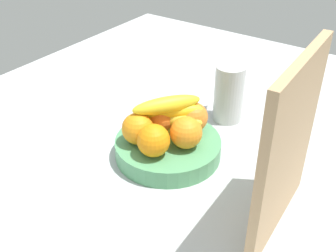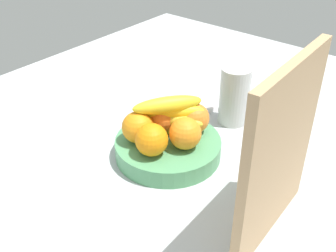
{
  "view_description": "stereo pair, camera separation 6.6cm",
  "coord_description": "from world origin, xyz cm",
  "px_view_note": "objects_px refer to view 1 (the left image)",
  "views": [
    {
      "loc": [
        66.08,
        50.46,
        61.86
      ],
      "look_at": [
        -2.49,
        2.76,
        8.53
      ],
      "focal_mm": 44.64,
      "sensor_mm": 36.0,
      "label": 1
    },
    {
      "loc": [
        62.09,
        55.74,
        61.86
      ],
      "look_at": [
        -2.49,
        2.76,
        8.53
      ],
      "focal_mm": 44.64,
      "sensor_mm": 36.0,
      "label": 2
    }
  ],
  "objects_px": {
    "banana_bunch": "(168,115)",
    "cutting_board": "(288,149)",
    "orange_center": "(193,117)",
    "orange_front_left": "(154,140)",
    "fruit_bowl": "(168,147)",
    "orange_back_left": "(161,118)",
    "orange_front_right": "(186,133)",
    "thermos_tumbler": "(229,93)",
    "jar_lid": "(196,104)",
    "orange_back_right": "(138,129)"
  },
  "relations": [
    {
      "from": "orange_front_right",
      "to": "orange_back_left",
      "type": "relative_size",
      "value": 1.0
    },
    {
      "from": "orange_back_left",
      "to": "jar_lid",
      "type": "bearing_deg",
      "value": -172.03
    },
    {
      "from": "orange_back_right",
      "to": "thermos_tumbler",
      "type": "relative_size",
      "value": 0.47
    },
    {
      "from": "orange_back_right",
      "to": "banana_bunch",
      "type": "bearing_deg",
      "value": 152.42
    },
    {
      "from": "fruit_bowl",
      "to": "orange_back_right",
      "type": "bearing_deg",
      "value": -48.27
    },
    {
      "from": "orange_back_right",
      "to": "orange_back_left",
      "type": "bearing_deg",
      "value": 166.01
    },
    {
      "from": "jar_lid",
      "to": "orange_front_right",
      "type": "bearing_deg",
      "value": 25.79
    },
    {
      "from": "fruit_bowl",
      "to": "cutting_board",
      "type": "distance_m",
      "value": 0.35
    },
    {
      "from": "fruit_bowl",
      "to": "orange_back_left",
      "type": "xyz_separation_m",
      "value": [
        -0.02,
        -0.04,
        0.06
      ]
    },
    {
      "from": "orange_front_left",
      "to": "jar_lid",
      "type": "height_order",
      "value": "orange_front_left"
    },
    {
      "from": "banana_bunch",
      "to": "thermos_tumbler",
      "type": "relative_size",
      "value": 1.08
    },
    {
      "from": "fruit_bowl",
      "to": "orange_back_left",
      "type": "height_order",
      "value": "orange_back_left"
    },
    {
      "from": "cutting_board",
      "to": "fruit_bowl",
      "type": "bearing_deg",
      "value": -104.05
    },
    {
      "from": "orange_back_right",
      "to": "thermos_tumbler",
      "type": "distance_m",
      "value": 0.3
    },
    {
      "from": "orange_back_left",
      "to": "banana_bunch",
      "type": "xyz_separation_m",
      "value": [
        -0.0,
        0.02,
        0.01
      ]
    },
    {
      "from": "banana_bunch",
      "to": "orange_front_right",
      "type": "bearing_deg",
      "value": 72.19
    },
    {
      "from": "fruit_bowl",
      "to": "orange_back_left",
      "type": "bearing_deg",
      "value": -120.2
    },
    {
      "from": "orange_center",
      "to": "cutting_board",
      "type": "xyz_separation_m",
      "value": [
        0.13,
        0.28,
        0.1
      ]
    },
    {
      "from": "orange_center",
      "to": "thermos_tumbler",
      "type": "xyz_separation_m",
      "value": [
        -0.17,
        0.01,
        -0.0
      ]
    },
    {
      "from": "orange_back_left",
      "to": "thermos_tumbler",
      "type": "bearing_deg",
      "value": 161.08
    },
    {
      "from": "cutting_board",
      "to": "jar_lid",
      "type": "bearing_deg",
      "value": -131.94
    },
    {
      "from": "orange_center",
      "to": "orange_back_right",
      "type": "height_order",
      "value": "same"
    },
    {
      "from": "orange_back_left",
      "to": "thermos_tumbler",
      "type": "xyz_separation_m",
      "value": [
        -0.22,
        0.07,
        -0.0
      ]
    },
    {
      "from": "orange_back_left",
      "to": "cutting_board",
      "type": "bearing_deg",
      "value": 76.17
    },
    {
      "from": "thermos_tumbler",
      "to": "jar_lid",
      "type": "relative_size",
      "value": 2.22
    },
    {
      "from": "orange_back_left",
      "to": "thermos_tumbler",
      "type": "height_order",
      "value": "thermos_tumbler"
    },
    {
      "from": "fruit_bowl",
      "to": "orange_back_right",
      "type": "distance_m",
      "value": 0.09
    },
    {
      "from": "orange_front_left",
      "to": "cutting_board",
      "type": "bearing_deg",
      "value": 90.64
    },
    {
      "from": "banana_bunch",
      "to": "jar_lid",
      "type": "relative_size",
      "value": 2.4
    },
    {
      "from": "orange_back_right",
      "to": "cutting_board",
      "type": "xyz_separation_m",
      "value": [
        0.02,
        0.36,
        0.1
      ]
    },
    {
      "from": "fruit_bowl",
      "to": "orange_front_right",
      "type": "relative_size",
      "value": 3.38
    },
    {
      "from": "orange_center",
      "to": "banana_bunch",
      "type": "distance_m",
      "value": 0.06
    },
    {
      "from": "orange_front_left",
      "to": "cutting_board",
      "type": "xyz_separation_m",
      "value": [
        -0.0,
        0.3,
        0.1
      ]
    },
    {
      "from": "cutting_board",
      "to": "jar_lid",
      "type": "height_order",
      "value": "cutting_board"
    },
    {
      "from": "thermos_tumbler",
      "to": "orange_back_right",
      "type": "bearing_deg",
      "value": -17.75
    },
    {
      "from": "orange_back_right",
      "to": "banana_bunch",
      "type": "xyz_separation_m",
      "value": [
        -0.07,
        0.04,
        0.01
      ]
    },
    {
      "from": "orange_front_right",
      "to": "thermos_tumbler",
      "type": "bearing_deg",
      "value": -177.1
    },
    {
      "from": "orange_back_left",
      "to": "cutting_board",
      "type": "height_order",
      "value": "cutting_board"
    },
    {
      "from": "orange_center",
      "to": "banana_bunch",
      "type": "bearing_deg",
      "value": -41.55
    },
    {
      "from": "orange_center",
      "to": "thermos_tumbler",
      "type": "distance_m",
      "value": 0.17
    },
    {
      "from": "fruit_bowl",
      "to": "jar_lid",
      "type": "bearing_deg",
      "value": -164.54
    },
    {
      "from": "fruit_bowl",
      "to": "orange_front_right",
      "type": "xyz_separation_m",
      "value": [
        -0.0,
        0.05,
        0.06
      ]
    },
    {
      "from": "banana_bunch",
      "to": "jar_lid",
      "type": "height_order",
      "value": "banana_bunch"
    },
    {
      "from": "orange_front_right",
      "to": "orange_back_left",
      "type": "height_order",
      "value": "same"
    },
    {
      "from": "banana_bunch",
      "to": "orange_front_left",
      "type": "bearing_deg",
      "value": 13.99
    },
    {
      "from": "banana_bunch",
      "to": "cutting_board",
      "type": "relative_size",
      "value": 0.48
    },
    {
      "from": "thermos_tumbler",
      "to": "jar_lid",
      "type": "distance_m",
      "value": 0.13
    },
    {
      "from": "orange_front_left",
      "to": "orange_back_left",
      "type": "xyz_separation_m",
      "value": [
        -0.09,
        -0.04,
        0.0
      ]
    },
    {
      "from": "cutting_board",
      "to": "orange_front_left",
      "type": "bearing_deg",
      "value": -91.76
    },
    {
      "from": "orange_center",
      "to": "orange_back_right",
      "type": "distance_m",
      "value": 0.14
    }
  ]
}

